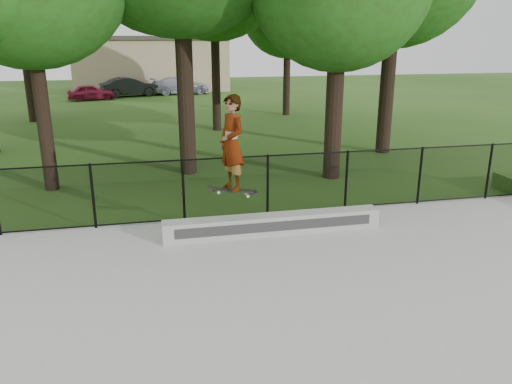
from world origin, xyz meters
TOP-DOWN VIEW (x-y plane):
  - ground at (0.00, 0.00)m, footprint 100.00×100.00m
  - concrete_slab at (0.00, 0.00)m, footprint 14.00×12.00m
  - grind_ledge at (-0.16, 4.70)m, footprint 4.80×0.40m
  - car_a at (-6.37, 31.49)m, footprint 3.33×1.86m
  - car_b at (-3.77, 33.24)m, footprint 4.04×2.48m
  - car_c at (-0.03, 34.02)m, footprint 4.23×2.25m
  - skater_airborne at (-1.10, 4.44)m, footprint 0.84×0.82m
  - chainlink_fence at (0.00, 5.90)m, footprint 16.06×0.06m
  - distant_building at (-2.00, 38.00)m, footprint 12.40×6.40m

SIDE VIEW (x-z plane):
  - ground at x=0.00m, z-range 0.00..0.00m
  - concrete_slab at x=0.00m, z-range 0.00..0.06m
  - grind_ledge at x=-0.16m, z-range 0.06..0.49m
  - car_a at x=-6.37m, z-range 0.00..1.08m
  - car_c at x=-0.03m, z-range 0.00..1.28m
  - car_b at x=-3.77m, z-range 0.00..1.38m
  - chainlink_fence at x=0.00m, z-range 0.06..1.56m
  - skater_airborne at x=-1.10m, z-range 1.12..3.18m
  - distant_building at x=-2.00m, z-range 0.01..4.31m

